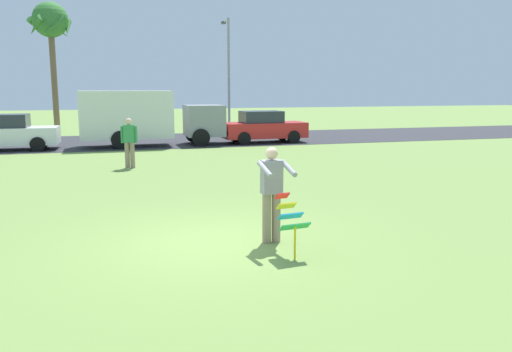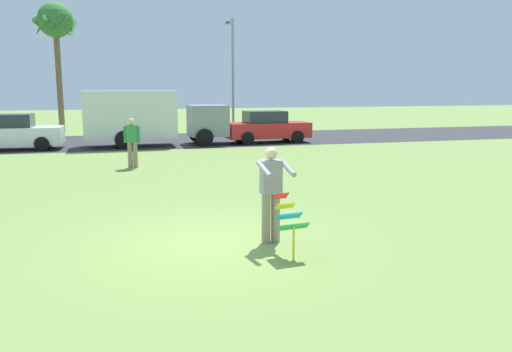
% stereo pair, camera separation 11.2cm
% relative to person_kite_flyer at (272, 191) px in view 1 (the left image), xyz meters
% --- Properties ---
extents(ground_plane, '(120.00, 120.00, 0.00)m').
position_rel_person_kite_flyer_xyz_m(ground_plane, '(-1.07, 0.29, -0.95)').
color(ground_plane, olive).
extents(road_strip, '(120.00, 8.00, 0.01)m').
position_rel_person_kite_flyer_xyz_m(road_strip, '(-1.07, 18.82, -0.95)').
color(road_strip, '#2D2D33').
rests_on(road_strip, ground).
extents(person_kite_flyer, '(0.56, 0.67, 1.73)m').
position_rel_person_kite_flyer_xyz_m(person_kite_flyer, '(0.00, 0.00, 0.00)').
color(person_kite_flyer, gray).
rests_on(person_kite_flyer, ground).
extents(kite_held, '(0.52, 0.67, 1.03)m').
position_rel_person_kite_flyer_xyz_m(kite_held, '(0.05, -0.83, -0.28)').
color(kite_held, red).
rests_on(kite_held, ground).
extents(parked_car_white, '(4.24, 1.91, 1.60)m').
position_rel_person_kite_flyer_xyz_m(parked_car_white, '(-7.06, 16.42, -0.18)').
color(parked_car_white, white).
rests_on(parked_car_white, ground).
extents(parked_truck_grey_van, '(6.73, 2.20, 2.62)m').
position_rel_person_kite_flyer_xyz_m(parked_truck_grey_van, '(-1.07, 16.42, 0.46)').
color(parked_truck_grey_van, gray).
rests_on(parked_truck_grey_van, ground).
extents(parked_car_red, '(4.25, 1.94, 1.60)m').
position_rel_person_kite_flyer_xyz_m(parked_car_red, '(4.83, 16.42, -0.18)').
color(parked_car_red, red).
rests_on(parked_car_red, ground).
extents(palm_tree_right_near, '(2.58, 2.71, 7.84)m').
position_rel_person_kite_flyer_xyz_m(palm_tree_right_near, '(-5.79, 25.65, 5.53)').
color(palm_tree_right_near, brown).
rests_on(palm_tree_right_near, ground).
extents(streetlight_pole, '(0.24, 1.65, 7.00)m').
position_rel_person_kite_flyer_xyz_m(streetlight_pole, '(4.67, 23.50, 3.05)').
color(streetlight_pole, '#9E9EA3').
rests_on(streetlight_pole, ground).
extents(person_walker_near, '(0.56, 0.30, 1.73)m').
position_rel_person_kite_flyer_xyz_m(person_walker_near, '(-2.07, 9.66, -0.02)').
color(person_walker_near, gray).
rests_on(person_walker_near, ground).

